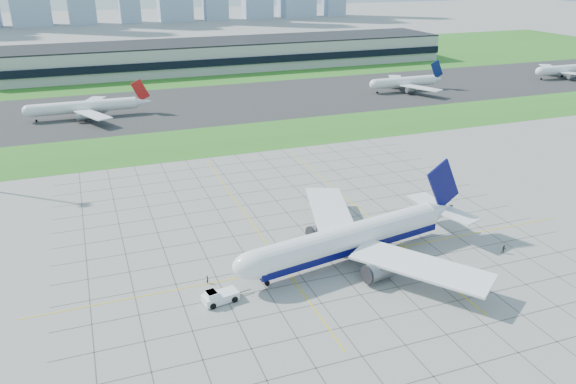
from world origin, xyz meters
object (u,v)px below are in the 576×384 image
at_px(pushback_tug, 219,297).
at_px(crew_near, 208,280).
at_px(crew_far, 504,249).
at_px(distant_jet_2, 405,82).
at_px(distant_jet_3, 564,70).
at_px(airliner, 351,239).
at_px(distant_jet_1, 85,107).

xyz_separation_m(pushback_tug, crew_near, (-0.47, 7.12, -0.33)).
bearing_deg(pushback_tug, crew_near, 83.67).
bearing_deg(crew_far, distant_jet_2, 93.98).
bearing_deg(distant_jet_2, crew_far, -114.02).
relative_size(crew_far, distant_jet_2, 0.05).
height_order(crew_far, distant_jet_3, distant_jet_3).
xyz_separation_m(airliner, distant_jet_2, (98.79, 140.19, -0.46)).
height_order(distant_jet_1, distant_jet_3, same).
bearing_deg(distant_jet_3, crew_far, -137.87).
xyz_separation_m(airliner, crew_near, (-30.23, 1.25, -4.09)).
relative_size(airliner, distant_jet_3, 1.34).
xyz_separation_m(crew_near, distant_jet_2, (129.02, 138.94, 3.64)).
height_order(airliner, pushback_tug, airliner).
bearing_deg(airliner, distant_jet_1, 98.38).
distance_m(crew_far, distant_jet_2, 163.48).
relative_size(crew_near, crew_far, 0.88).
bearing_deg(pushback_tug, airliner, 1.03).
xyz_separation_m(crew_far, distant_jet_1, (-79.77, 150.99, 3.52)).
bearing_deg(crew_far, airliner, -167.74).
distance_m(pushback_tug, distant_jet_1, 148.87).
bearing_deg(distant_jet_2, distant_jet_1, 179.33).
bearing_deg(pushback_tug, distant_jet_2, 38.52).
bearing_deg(distant_jet_1, crew_far, -62.15).
relative_size(crew_far, distant_jet_3, 0.05).
height_order(crew_near, crew_far, crew_far).
height_order(distant_jet_1, distant_jet_2, same).
xyz_separation_m(crew_near, distant_jet_1, (-17.28, 140.65, 3.64)).
height_order(airliner, crew_near, airliner).
relative_size(crew_near, distant_jet_3, 0.04).
relative_size(crew_near, distant_jet_1, 0.04).
height_order(airliner, distant_jet_2, airliner).
distance_m(distant_jet_2, distant_jet_3, 97.29).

